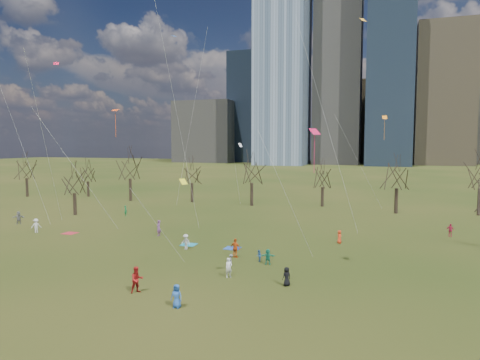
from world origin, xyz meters
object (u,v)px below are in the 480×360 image
(person_0, at_px, (177,296))
(blanket_crimson, at_px, (70,233))
(blanket_teal, at_px, (189,245))
(person_2, at_px, (137,280))
(person_4, at_px, (235,248))
(blanket_navy, at_px, (232,248))
(person_1, at_px, (229,268))

(person_0, bearing_deg, blanket_crimson, 143.71)
(blanket_teal, height_order, person_0, person_0)
(person_2, relative_size, person_4, 1.05)
(person_2, bearing_deg, blanket_navy, 30.61)
(blanket_crimson, height_order, person_1, person_1)
(blanket_navy, height_order, person_1, person_1)
(blanket_crimson, height_order, person_4, person_4)
(person_4, bearing_deg, blanket_crimson, 4.70)
(blanket_teal, distance_m, person_1, 12.31)
(person_0, bearing_deg, person_2, 157.82)
(blanket_navy, height_order, blanket_crimson, same)
(person_0, xyz_separation_m, person_1, (1.11, 7.25, 0.01))
(blanket_crimson, xyz_separation_m, person_2, (19.11, -15.73, 0.96))
(person_0, distance_m, person_2, 4.43)
(blanket_teal, distance_m, person_2, 15.17)
(person_2, height_order, person_4, person_2)
(blanket_navy, xyz_separation_m, person_0, (1.80, -16.53, 0.78))
(person_0, height_order, person_4, person_4)
(blanket_teal, height_order, person_1, person_1)
(person_1, distance_m, person_2, 7.58)
(blanket_teal, xyz_separation_m, blanket_crimson, (-16.34, 0.85, 0.00))
(person_1, height_order, person_4, person_4)
(blanket_teal, xyz_separation_m, blanket_navy, (5.04, -0.07, 0.00))
(person_0, relative_size, person_4, 0.86)
(blanket_navy, height_order, person_0, person_0)
(blanket_navy, bearing_deg, person_0, -83.77)
(blanket_navy, distance_m, person_4, 3.80)
(blanket_navy, distance_m, person_0, 16.65)
(blanket_navy, relative_size, person_0, 1.00)
(blanket_teal, xyz_separation_m, person_2, (2.77, -14.88, 0.96))
(blanket_crimson, relative_size, person_1, 0.99)
(person_4, bearing_deg, person_0, 106.72)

